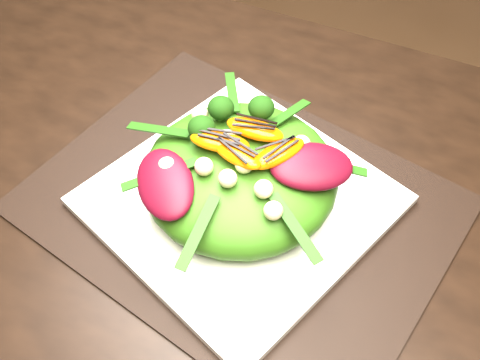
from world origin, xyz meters
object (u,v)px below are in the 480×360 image
at_px(lettuce_mound, 240,175).
at_px(orange_segment, 244,142).
at_px(dining_table, 2,189).
at_px(plate_base, 240,200).
at_px(placemat, 240,204).
at_px(salad_bowl, 240,193).

xyz_separation_m(lettuce_mound, orange_segment, (0.00, 0.01, 0.04)).
relative_size(dining_table, orange_segment, 26.08).
relative_size(plate_base, orange_segment, 4.68).
height_order(placemat, plate_base, plate_base).
distance_m(dining_table, salad_bowl, 0.30).
bearing_deg(lettuce_mound, salad_bowl, 90.00).
distance_m(lettuce_mound, orange_segment, 0.04).
bearing_deg(salad_bowl, dining_table, -162.74).
relative_size(salad_bowl, lettuce_mound, 1.05).
distance_m(placemat, lettuce_mound, 0.05).
height_order(dining_table, orange_segment, dining_table).
height_order(lettuce_mound, orange_segment, orange_segment).
bearing_deg(plate_base, placemat, 0.00).
distance_m(plate_base, salad_bowl, 0.01).
bearing_deg(dining_table, orange_segment, 18.78).
height_order(placemat, lettuce_mound, lettuce_mound).
bearing_deg(orange_segment, lettuce_mound, -92.89).
xyz_separation_m(placemat, plate_base, (0.00, 0.00, 0.01)).
bearing_deg(plate_base, dining_table, -162.74).
relative_size(dining_table, lettuce_mound, 7.58).
bearing_deg(orange_segment, salad_bowl, -92.89).
bearing_deg(placemat, orange_segment, 87.11).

